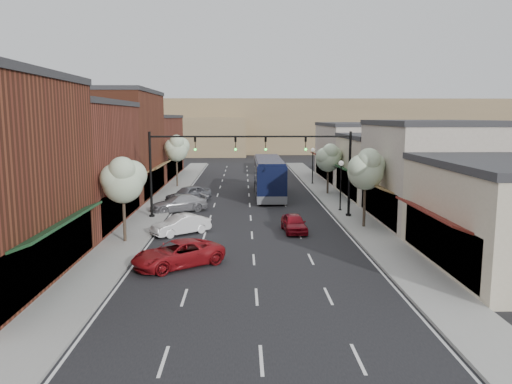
{
  "coord_description": "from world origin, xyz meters",
  "views": [
    {
      "loc": [
        -0.58,
        -31.82,
        8.16
      ],
      "look_at": [
        0.42,
        7.56,
        2.2
      ],
      "focal_mm": 35.0,
      "sensor_mm": 36.0,
      "label": 1
    }
  ],
  "objects": [
    {
      "name": "bldg_left_midnear",
      "position": [
        -14.23,
        6.0,
        4.66
      ],
      "size": [
        10.14,
        14.1,
        9.4
      ],
      "color": "brown",
      "rests_on": "ground"
    },
    {
      "name": "coach_bus",
      "position": [
        2.05,
        19.34,
        2.03
      ],
      "size": [
        2.87,
        12.79,
        3.91
      ],
      "rotation": [
        0.0,
        0.0,
        -0.0
      ],
      "color": "black",
      "rests_on": "ground"
    },
    {
      "name": "tree_left_near",
      "position": [
        -8.25,
        -0.06,
        4.22
      ],
      "size": [
        2.85,
        2.65,
        5.69
      ],
      "color": "#47382B",
      "rests_on": "ground"
    },
    {
      "name": "bldg_left_far",
      "position": [
        -14.22,
        36.0,
        4.16
      ],
      "size": [
        10.14,
        18.1,
        8.4
      ],
      "color": "brown",
      "rests_on": "ground"
    },
    {
      "name": "parked_car_a",
      "position": [
        -4.2,
        -5.21,
        0.71
      ],
      "size": [
        5.54,
        4.88,
        1.42
      ],
      "primitive_type": "imported",
      "rotation": [
        0.0,
        0.0,
        -0.96
      ],
      "color": "maroon",
      "rests_on": "ground"
    },
    {
      "name": "bldg_right_midfar",
      "position": [
        13.7,
        18.0,
        3.17
      ],
      "size": [
        9.14,
        12.1,
        6.4
      ],
      "color": "beige",
      "rests_on": "ground"
    },
    {
      "name": "parked_car_c",
      "position": [
        -6.2,
        10.9,
        0.72
      ],
      "size": [
        5.36,
        3.82,
        1.44
      ],
      "primitive_type": "imported",
      "rotation": [
        0.0,
        0.0,
        -1.16
      ],
      "color": "#A09FA4",
      "rests_on": "ground"
    },
    {
      "name": "lamp_post_far",
      "position": [
        7.8,
        28.0,
        3.01
      ],
      "size": [
        0.44,
        0.44,
        4.44
      ],
      "color": "black",
      "rests_on": "ground"
    },
    {
      "name": "bldg_right_far",
      "position": [
        13.71,
        32.0,
        3.66
      ],
      "size": [
        9.14,
        16.1,
        7.4
      ],
      "color": "#BAADA0",
      "rests_on": "ground"
    },
    {
      "name": "bldg_left_midfar",
      "position": [
        -14.24,
        20.0,
        5.4
      ],
      "size": [
        10.14,
        14.1,
        10.9
      ],
      "color": "brown",
      "rests_on": "ground"
    },
    {
      "name": "signal_mast_left",
      "position": [
        -5.62,
        8.0,
        4.62
      ],
      "size": [
        8.22,
        0.46,
        7.0
      ],
      "color": "black",
      "rests_on": "ground"
    },
    {
      "name": "tree_right_far",
      "position": [
        8.35,
        19.94,
        3.99
      ],
      "size": [
        2.85,
        2.65,
        5.43
      ],
      "color": "#47382B",
      "rests_on": "ground"
    },
    {
      "name": "sidewalk_right",
      "position": [
        8.4,
        18.5,
        0.07
      ],
      "size": [
        2.8,
        73.0,
        0.15
      ],
      "primitive_type": "cube",
      "color": "gray",
      "rests_on": "ground"
    },
    {
      "name": "parked_car_b",
      "position": [
        -4.97,
        2.41,
        0.69
      ],
      "size": [
        4.23,
        3.65,
        1.38
      ],
      "primitive_type": "imported",
      "rotation": [
        0.0,
        0.0,
        -0.94
      ],
      "color": "silver",
      "rests_on": "ground"
    },
    {
      "name": "red_hatchback",
      "position": [
        3.01,
        2.91,
        0.65
      ],
      "size": [
        1.81,
        3.9,
        1.29
      ],
      "primitive_type": "imported",
      "rotation": [
        0.0,
        0.0,
        0.08
      ],
      "color": "maroon",
      "rests_on": "ground"
    },
    {
      "name": "bldg_right_near",
      "position": [
        13.69,
        -6.0,
        2.92
      ],
      "size": [
        9.14,
        12.1,
        5.9
      ],
      "color": "beige",
      "rests_on": "ground"
    },
    {
      "name": "curb_left",
      "position": [
        -7.0,
        18.5,
        0.07
      ],
      "size": [
        0.25,
        73.0,
        0.17
      ],
      "primitive_type": "cube",
      "color": "gray",
      "rests_on": "ground"
    },
    {
      "name": "hill_far",
      "position": [
        0.0,
        90.0,
        6.0
      ],
      "size": [
        120.0,
        30.0,
        12.0
      ],
      "primitive_type": "cube",
      "color": "#7A6647",
      "rests_on": "ground"
    },
    {
      "name": "bldg_right_midnear",
      "position": [
        13.72,
        6.0,
        3.91
      ],
      "size": [
        9.14,
        12.1,
        7.9
      ],
      "color": "#BAADA0",
      "rests_on": "ground"
    },
    {
      "name": "sidewalk_left",
      "position": [
        -8.4,
        18.5,
        0.07
      ],
      "size": [
        2.8,
        73.0,
        0.15
      ],
      "primitive_type": "cube",
      "color": "gray",
      "rests_on": "ground"
    },
    {
      "name": "lamp_post_near",
      "position": [
        7.8,
        10.5,
        3.01
      ],
      "size": [
        0.44,
        0.44,
        4.44
      ],
      "color": "black",
      "rests_on": "ground"
    },
    {
      "name": "parked_car_d",
      "position": [
        -5.85,
        15.5,
        0.81
      ],
      "size": [
        4.66,
        4.8,
        1.63
      ],
      "primitive_type": "imported",
      "rotation": [
        0.0,
        0.0,
        -0.75
      ],
      "color": "#5D5E65",
      "rests_on": "ground"
    },
    {
      "name": "hill_near",
      "position": [
        -25.0,
        78.0,
        4.0
      ],
      "size": [
        50.0,
        20.0,
        8.0
      ],
      "primitive_type": "cube",
      "color": "#7A6647",
      "rests_on": "ground"
    },
    {
      "name": "curb_right",
      "position": [
        7.0,
        18.5,
        0.07
      ],
      "size": [
        0.25,
        73.0,
        0.17
      ],
      "primitive_type": "cube",
      "color": "gray",
      "rests_on": "ground"
    },
    {
      "name": "tree_left_far",
      "position": [
        -8.25,
        25.94,
        4.6
      ],
      "size": [
        2.85,
        2.65,
        6.13
      ],
      "color": "#47382B",
      "rests_on": "ground"
    },
    {
      "name": "signal_mast_right",
      "position": [
        5.62,
        8.0,
        4.62
      ],
      "size": [
        8.22,
        0.46,
        7.0
      ],
      "color": "black",
      "rests_on": "ground"
    },
    {
      "name": "ground",
      "position": [
        0.0,
        0.0,
        0.0
      ],
      "size": [
        160.0,
        160.0,
        0.0
      ],
      "primitive_type": "plane",
      "color": "black",
      "rests_on": "ground"
    },
    {
      "name": "tree_right_near",
      "position": [
        8.35,
        3.94,
        4.45
      ],
      "size": [
        2.85,
        2.65,
        5.95
      ],
      "color": "#47382B",
      "rests_on": "ground"
    }
  ]
}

